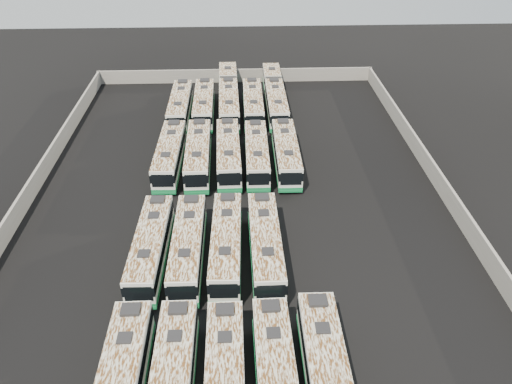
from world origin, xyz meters
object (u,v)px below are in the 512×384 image
bus_midfront_far_left (151,247)px  bus_back_center (229,95)px  bus_front_right (276,380)px  bus_back_far_right (275,95)px  bus_front_left (172,384)px  bus_midback_left (198,154)px  bus_midfront_left (188,246)px  bus_front_far_right (327,377)px  bus_midback_far_left (170,155)px  bus_midback_center (229,153)px  bus_back_right (253,104)px  bus_midback_far_right (286,153)px  bus_back_far_left (180,106)px  bus_midfront_right (265,245)px  bus_midback_right (257,154)px  bus_midfront_center (226,244)px  bus_back_left (204,105)px

bus_midfront_far_left → bus_back_center: size_ratio=0.62×
bus_front_right → bus_back_far_right: bearing=85.2°
bus_front_left → bus_midback_left: bus_midback_left is taller
bus_midfront_left → bus_back_center: 34.71m
bus_front_far_right → bus_midback_far_left: bus_front_far_right is taller
bus_front_right → bus_midback_center: (-3.35, 31.13, 0.06)m
bus_back_right → bus_midback_left: bearing=-115.7°
bus_midfront_left → bus_midback_far_right: (10.38, 16.72, 0.04)m
bus_front_right → bus_back_far_left: (-10.24, 45.18, 0.03)m
bus_midback_far_left → bus_midback_far_right: bus_midback_far_right is taller
bus_front_right → bus_midfront_left: (-6.90, 14.20, 0.00)m
bus_midback_left → bus_midfront_right: bearing=-68.5°
bus_midback_right → bus_midback_center: bearing=177.4°
bus_back_center → bus_midfront_right: bearing=-85.3°
bus_front_far_right → bus_midback_center: size_ratio=1.01×
bus_midfront_left → bus_back_far_right: bearing=73.7°
bus_midback_center → bus_midback_far_right: size_ratio=1.01×
bus_midfront_center → bus_back_center: 34.43m
bus_midfront_right → bus_back_far_left: (-10.30, 31.12, -0.00)m
bus_midfront_right → bus_back_far_right: bus_midfront_right is taller
bus_midfront_right → bus_front_right: bearing=-90.9°
bus_midfront_far_left → bus_front_right: bearing=-53.1°
bus_midback_left → bus_back_far_right: size_ratio=0.66×
bus_midfront_center → bus_midback_center: 16.82m
bus_midback_center → bus_back_center: bearing=88.9°
bus_midback_center → bus_back_right: size_ratio=1.02×
bus_midfront_far_left → bus_back_center: (6.80, 34.50, 0.08)m
bus_midback_far_left → bus_midfront_far_left: bearing=-88.7°
bus_front_right → bus_back_far_right: 48.78m
bus_midback_right → bus_back_far_left: bus_back_far_left is taller
bus_midback_center → bus_back_far_left: bus_midback_center is taller
bus_midback_right → bus_back_center: (-3.41, 17.78, 0.08)m
bus_front_far_right → bus_midback_left: size_ratio=1.00×
bus_back_far_right → bus_back_right: bearing=-135.2°
bus_midback_left → bus_back_right: (6.97, 14.39, -0.04)m
bus_midfront_left → bus_back_far_right: 35.97m
bus_front_far_right → bus_back_center: bus_back_center is taller
bus_front_far_right → bus_midback_far_right: bearing=90.3°
bus_midback_left → bus_back_left: size_ratio=1.02×
bus_midback_left → bus_back_far_left: bearing=102.3°
bus_front_far_right → bus_midback_center: bus_front_far_right is taller
bus_midback_far_left → bus_midback_center: 6.92m
bus_front_far_right → bus_midback_left: (-10.31, 30.91, 0.00)m
bus_midfront_left → bus_midback_right: (6.89, 16.75, -0.00)m
bus_midback_left → bus_back_far_right: (10.32, 17.70, -0.05)m
bus_midfront_far_left → bus_back_far_left: 30.94m
bus_midback_left → bus_midback_far_right: size_ratio=1.02×
bus_back_right → bus_midback_far_right: bearing=-76.6°
bus_back_far_left → bus_back_far_right: bus_back_far_left is taller
bus_midfront_right → bus_back_far_left: 32.78m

